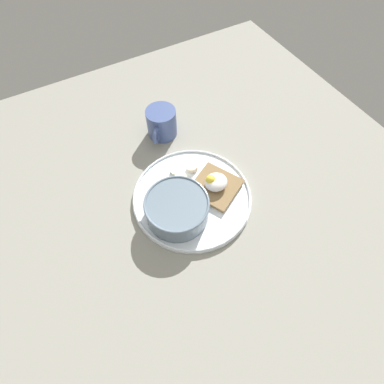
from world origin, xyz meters
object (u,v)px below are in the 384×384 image
at_px(toast_slice, 215,187).
at_px(banana_slice_back, 181,178).
at_px(coffee_mug, 161,123).
at_px(banana_slice_front, 192,168).
at_px(oatmeal_bowl, 177,209).
at_px(banana_slice_left, 175,171).
at_px(poached_egg, 215,182).

relative_size(toast_slice, banana_slice_back, 3.27).
distance_m(banana_slice_back, coffee_mug, 0.18).
distance_m(toast_slice, banana_slice_front, 0.08).
bearing_deg(oatmeal_bowl, banana_slice_front, 46.23).
xyz_separation_m(banana_slice_front, banana_slice_back, (-0.04, -0.01, -0.00)).
relative_size(banana_slice_front, banana_slice_left, 1.06).
distance_m(toast_slice, banana_slice_left, 0.11).
bearing_deg(toast_slice, poached_egg, 161.61).
distance_m(toast_slice, banana_slice_back, 0.09).
bearing_deg(banana_slice_left, coffee_mug, 76.29).
xyz_separation_m(poached_egg, banana_slice_left, (-0.06, 0.09, -0.02)).
relative_size(oatmeal_bowl, banana_slice_left, 3.89).
distance_m(oatmeal_bowl, poached_egg, 0.12).
height_order(oatmeal_bowl, poached_egg, oatmeal_bowl).
height_order(poached_egg, banana_slice_front, poached_egg).
bearing_deg(coffee_mug, oatmeal_bowl, -108.73).
xyz_separation_m(toast_slice, coffee_mug, (-0.03, 0.24, 0.02)).
distance_m(oatmeal_bowl, banana_slice_front, 0.14).
bearing_deg(coffee_mug, banana_slice_front, -87.28).
xyz_separation_m(poached_egg, banana_slice_front, (-0.02, 0.08, -0.02)).
height_order(banana_slice_front, banana_slice_left, banana_slice_front).
bearing_deg(coffee_mug, poached_egg, -83.51).
distance_m(poached_egg, banana_slice_left, 0.11).
relative_size(oatmeal_bowl, banana_slice_front, 3.68).
height_order(toast_slice, banana_slice_front, banana_slice_front).
bearing_deg(banana_slice_left, banana_slice_front, -15.35).
bearing_deg(oatmeal_bowl, toast_slice, 9.58).
bearing_deg(toast_slice, banana_slice_left, 125.20).
relative_size(banana_slice_back, coffee_mug, 0.44).
bearing_deg(poached_egg, banana_slice_left, 124.67).
relative_size(poached_egg, coffee_mug, 0.56).
bearing_deg(poached_egg, banana_slice_back, 132.49).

